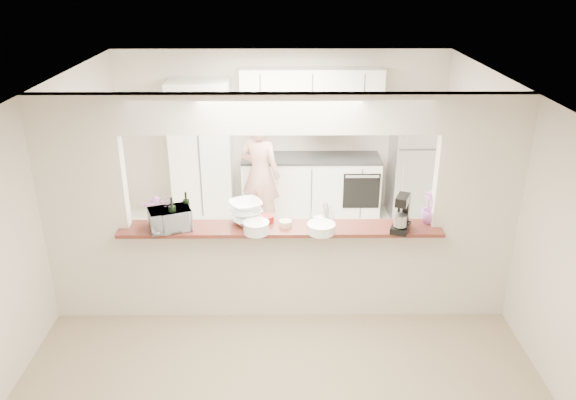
{
  "coord_description": "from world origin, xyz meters",
  "views": [
    {
      "loc": [
        0.04,
        -5.39,
        3.67
      ],
      "look_at": [
        0.08,
        0.3,
        1.25
      ],
      "focal_mm": 35.0,
      "sensor_mm": 36.0,
      "label": 1
    }
  ],
  "objects_px": {
    "refrigerator": "(416,163)",
    "person": "(260,175)",
    "stand_mixer": "(402,215)",
    "toaster_oven": "(170,219)"
  },
  "relations": [
    {
      "from": "refrigerator",
      "to": "person",
      "type": "height_order",
      "value": "refrigerator"
    },
    {
      "from": "refrigerator",
      "to": "stand_mixer",
      "type": "relative_size",
      "value": 4.26
    },
    {
      "from": "stand_mixer",
      "to": "person",
      "type": "xyz_separation_m",
      "value": [
        -1.56,
        2.31,
        -0.43
      ]
    },
    {
      "from": "person",
      "to": "stand_mixer",
      "type": "bearing_deg",
      "value": 149.16
    },
    {
      "from": "toaster_oven",
      "to": "person",
      "type": "distance_m",
      "value": 2.45
    },
    {
      "from": "refrigerator",
      "to": "toaster_oven",
      "type": "relative_size",
      "value": 4.06
    },
    {
      "from": "stand_mixer",
      "to": "person",
      "type": "distance_m",
      "value": 2.82
    },
    {
      "from": "refrigerator",
      "to": "toaster_oven",
      "type": "height_order",
      "value": "refrigerator"
    },
    {
      "from": "refrigerator",
      "to": "person",
      "type": "xyz_separation_m",
      "value": [
        -2.35,
        -0.47,
        -0.01
      ]
    },
    {
      "from": "toaster_oven",
      "to": "person",
      "type": "xyz_separation_m",
      "value": [
        0.85,
        2.28,
        -0.36
      ]
    }
  ]
}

